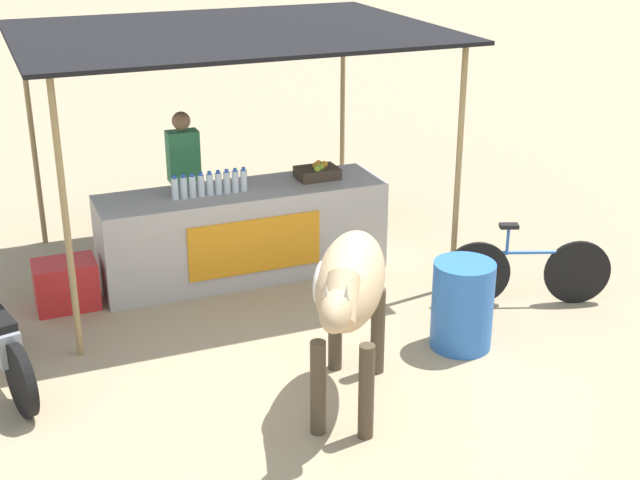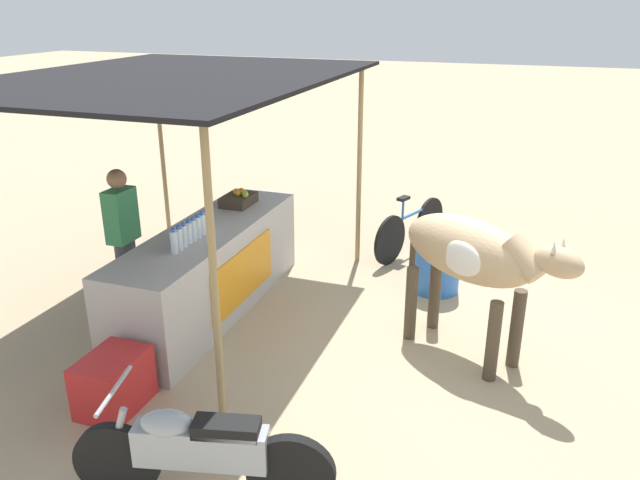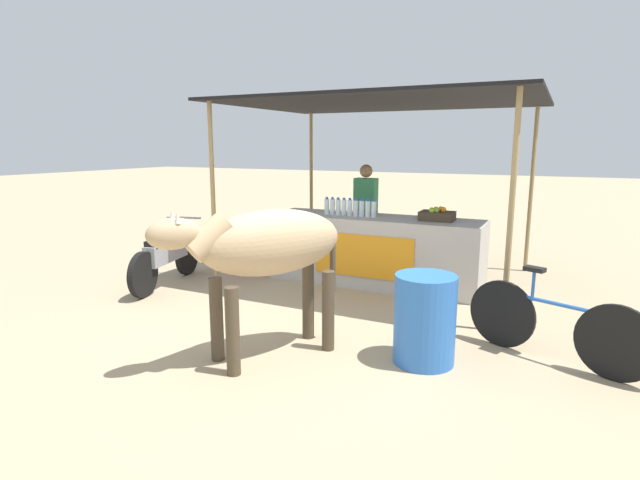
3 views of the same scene
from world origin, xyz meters
name	(u,v)px [view 2 (image 2 of 3)]	position (x,y,z in m)	size (l,w,h in m)	color
ground_plane	(405,343)	(0.00, 0.00, 0.00)	(60.00, 60.00, 0.00)	tan
stall_counter	(210,270)	(0.00, 2.20, 0.48)	(3.00, 0.82, 0.96)	#B2ADA8
stall_awning	(170,85)	(0.00, 2.50, 2.45)	(4.20, 3.20, 2.55)	black
water_bottle_row	(193,230)	(-0.35, 2.15, 1.07)	(0.79, 0.07, 0.25)	silver
fruit_crate	(239,199)	(0.87, 2.25, 1.03)	(0.44, 0.32, 0.18)	#3F3326
vendor_behind_counter	(124,243)	(-0.42, 2.95, 0.85)	(0.34, 0.22, 1.65)	#383842
cooler_box	(114,382)	(-1.86, 2.10, 0.24)	(0.60, 0.44, 0.48)	red
water_barrel	(437,258)	(1.33, -0.07, 0.41)	(0.55, 0.55, 0.82)	blue
cow	(473,256)	(-0.01, -0.58, 1.03)	(1.24, 1.75, 1.44)	tan
motorcycle_parked	(198,452)	(-2.58, 0.86, 0.43)	(0.65, 1.77, 0.90)	black
bicycle_leaning	(410,229)	(2.38, 0.46, 0.35)	(1.57, 0.62, 0.85)	black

